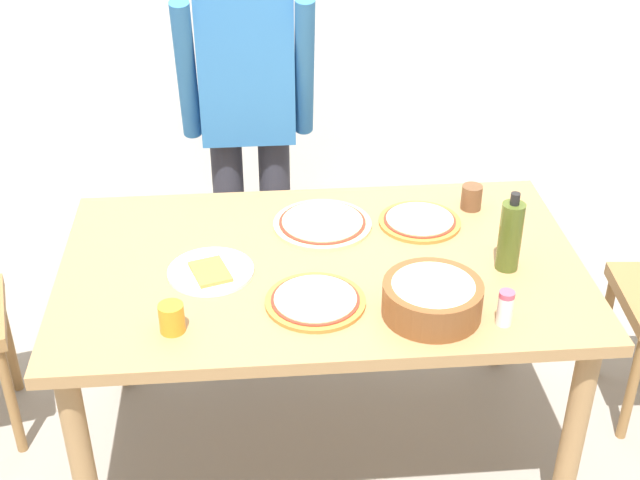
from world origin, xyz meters
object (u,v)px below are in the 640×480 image
at_px(plate_with_slice, 211,271).
at_px(cup_orange, 172,318).
at_px(person_cook, 248,114).
at_px(pizza_cooked_on_tray, 420,221).
at_px(salt_shaker, 505,308).
at_px(dining_table, 321,287).
at_px(popcorn_bowl, 432,296).
at_px(pizza_second_cooked, 315,301).
at_px(pizza_raw_on_board, 322,223).
at_px(olive_oil_bottle, 510,236).
at_px(cup_small_brown, 472,197).

distance_m(plate_with_slice, cup_orange, 0.29).
bearing_deg(person_cook, pizza_cooked_on_tray, -44.83).
relative_size(person_cook, salt_shaker, 15.28).
xyz_separation_m(dining_table, plate_with_slice, (-0.34, -0.03, 0.10)).
bearing_deg(popcorn_bowl, cup_orange, -178.66).
distance_m(person_cook, pizza_second_cooked, 1.00).
xyz_separation_m(pizza_raw_on_board, olive_oil_bottle, (0.54, -0.30, 0.10)).
bearing_deg(cup_small_brown, person_cook, 148.26).
bearing_deg(dining_table, person_cook, 105.29).
distance_m(pizza_raw_on_board, cup_small_brown, 0.52).
xyz_separation_m(pizza_cooked_on_tray, cup_orange, (-0.78, -0.52, 0.03)).
bearing_deg(pizza_second_cooked, plate_with_slice, 149.11).
distance_m(pizza_second_cooked, popcorn_bowl, 0.33).
distance_m(olive_oil_bottle, cup_orange, 1.02).
relative_size(dining_table, person_cook, 0.99).
bearing_deg(salt_shaker, plate_with_slice, 158.53).
distance_m(pizza_raw_on_board, cup_orange, 0.70).
relative_size(pizza_raw_on_board, plate_with_slice, 1.25).
xyz_separation_m(person_cook, cup_orange, (-0.23, -1.07, -0.14)).
bearing_deg(dining_table, popcorn_bowl, -45.76).
xyz_separation_m(pizza_raw_on_board, plate_with_slice, (-0.36, -0.26, -0.00)).
xyz_separation_m(dining_table, cup_small_brown, (0.54, 0.30, 0.13)).
height_order(person_cook, olive_oil_bottle, person_cook).
xyz_separation_m(pizza_cooked_on_tray, cup_small_brown, (0.19, 0.09, 0.03)).
bearing_deg(person_cook, olive_oil_bottle, -47.42).
xyz_separation_m(person_cook, cup_small_brown, (0.74, -0.46, -0.14)).
xyz_separation_m(person_cook, pizza_second_cooked, (0.17, -0.97, -0.17)).
height_order(dining_table, cup_small_brown, cup_small_brown).
height_order(dining_table, plate_with_slice, plate_with_slice).
xyz_separation_m(plate_with_slice, cup_small_brown, (0.87, 0.33, 0.03)).
distance_m(pizza_cooked_on_tray, cup_orange, 0.93).
bearing_deg(pizza_cooked_on_tray, salt_shaker, -76.95).
relative_size(pizza_raw_on_board, cup_small_brown, 3.82).
bearing_deg(olive_oil_bottle, pizza_raw_on_board, 151.01).
height_order(popcorn_bowl, cup_small_brown, popcorn_bowl).
height_order(dining_table, pizza_second_cooked, pizza_second_cooked).
distance_m(dining_table, salt_shaker, 0.61).
bearing_deg(cup_orange, pizza_raw_on_board, 49.27).
bearing_deg(salt_shaker, cup_orange, 177.17).
xyz_separation_m(popcorn_bowl, olive_oil_bottle, (0.27, 0.22, 0.05)).
height_order(plate_with_slice, salt_shaker, salt_shaker).
relative_size(olive_oil_bottle, cup_orange, 3.01).
bearing_deg(pizza_cooked_on_tray, person_cook, 135.17).
distance_m(pizza_raw_on_board, plate_with_slice, 0.44).
bearing_deg(pizza_raw_on_board, pizza_second_cooked, -97.56).
distance_m(pizza_cooked_on_tray, olive_oil_bottle, 0.37).
distance_m(person_cook, cup_small_brown, 0.88).
xyz_separation_m(pizza_cooked_on_tray, olive_oil_bottle, (0.21, -0.28, 0.10)).
height_order(dining_table, popcorn_bowl, popcorn_bowl).
height_order(pizza_raw_on_board, cup_small_brown, cup_small_brown).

